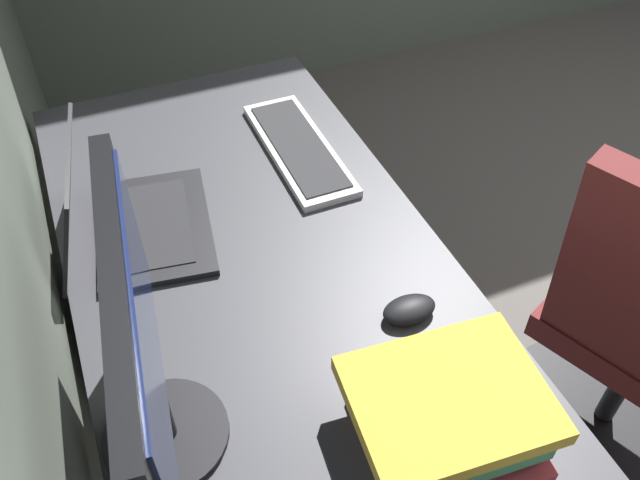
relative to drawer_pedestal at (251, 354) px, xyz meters
name	(u,v)px	position (x,y,z in m)	size (l,w,h in m)	color
desk	(296,356)	(-0.26, -0.03, 0.31)	(1.86, 0.73, 0.73)	#38383D
drawer_pedestal	(251,354)	(0.00, 0.00, 0.00)	(0.40, 0.51, 0.69)	#38383D
monitor_primary	(140,349)	(-0.37, 0.23, 0.61)	(0.54, 0.20, 0.40)	black
laptop_leftmost	(121,215)	(0.12, 0.20, 0.44)	(0.37, 0.34, 0.23)	black
keyboard_main	(299,148)	(0.24, -0.23, 0.39)	(0.42, 0.14, 0.02)	silver
mouse_spare	(409,309)	(-0.30, -0.24, 0.40)	(0.06, 0.10, 0.03)	black
book_stack_near	(450,414)	(-0.53, -0.18, 0.44)	(0.27, 0.32, 0.11)	#B2383D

